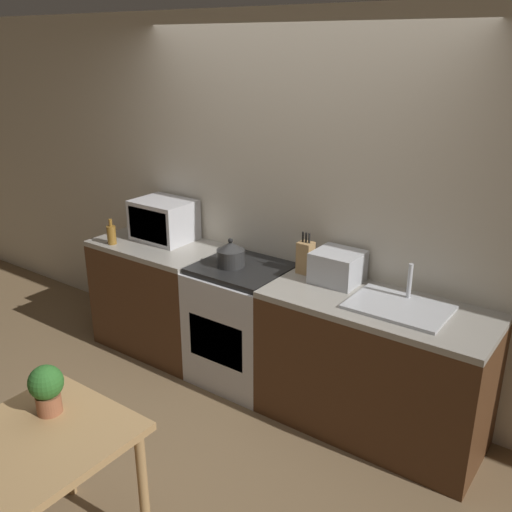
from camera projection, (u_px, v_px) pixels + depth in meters
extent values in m
plane|color=brown|center=(187.00, 447.00, 3.58)|extent=(16.00, 16.00, 0.00)
cube|color=beige|center=(293.00, 205.00, 4.02)|extent=(10.00, 0.06, 2.60)
cube|color=#4C2D19|center=(161.00, 297.00, 4.64)|extent=(1.02, 0.62, 0.86)
cube|color=#9E998E|center=(157.00, 245.00, 4.48)|extent=(1.02, 0.62, 0.04)
cube|color=#4C2D19|center=(372.00, 370.00, 3.61)|extent=(1.42, 0.62, 0.86)
cube|color=#9E998E|center=(378.00, 306.00, 3.45)|extent=(1.42, 0.62, 0.04)
cube|color=silver|center=(242.00, 325.00, 4.18)|extent=(0.65, 0.62, 0.86)
cube|color=black|center=(242.00, 269.00, 4.02)|extent=(0.63, 0.57, 0.04)
cube|color=black|center=(216.00, 342.00, 3.95)|extent=(0.47, 0.02, 0.32)
cylinder|color=#2D2D2D|center=(231.00, 258.00, 4.00)|extent=(0.20, 0.20, 0.12)
cone|color=#2D2D2D|center=(231.00, 246.00, 3.97)|extent=(0.19, 0.19, 0.06)
sphere|color=black|center=(231.00, 241.00, 3.95)|extent=(0.04, 0.04, 0.04)
cube|color=silver|center=(164.00, 220.00, 4.51)|extent=(0.46, 0.36, 0.32)
cube|color=black|center=(148.00, 225.00, 4.38)|extent=(0.40, 0.01, 0.25)
cylinder|color=olive|center=(112.00, 235.00, 4.43)|extent=(0.07, 0.07, 0.15)
cylinder|color=olive|center=(110.00, 223.00, 4.39)|extent=(0.03, 0.03, 0.06)
cube|color=tan|center=(305.00, 258.00, 3.86)|extent=(0.10, 0.09, 0.22)
cylinder|color=black|center=(303.00, 237.00, 3.82)|extent=(0.01, 0.01, 0.07)
cylinder|color=black|center=(306.00, 238.00, 3.81)|extent=(0.01, 0.01, 0.07)
cylinder|color=black|center=(309.00, 238.00, 3.80)|extent=(0.01, 0.01, 0.07)
cube|color=silver|center=(338.00, 267.00, 3.72)|extent=(0.30, 0.28, 0.21)
cube|color=black|center=(328.00, 273.00, 3.62)|extent=(0.27, 0.01, 0.17)
cube|color=silver|center=(399.00, 307.00, 3.37)|extent=(0.58, 0.40, 0.02)
cylinder|color=silver|center=(410.00, 281.00, 3.44)|extent=(0.03, 0.03, 0.22)
cube|color=tan|center=(36.00, 441.00, 2.55)|extent=(0.72, 0.78, 0.04)
cylinder|color=tan|center=(66.00, 442.00, 3.10)|extent=(0.05, 0.05, 0.69)
cylinder|color=tan|center=(143.00, 490.00, 2.77)|extent=(0.05, 0.05, 0.69)
cylinder|color=#9E5B3D|center=(49.00, 404.00, 2.71)|extent=(0.12, 0.12, 0.09)
sphere|color=#2D6B28|center=(46.00, 382.00, 2.66)|extent=(0.17, 0.17, 0.17)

